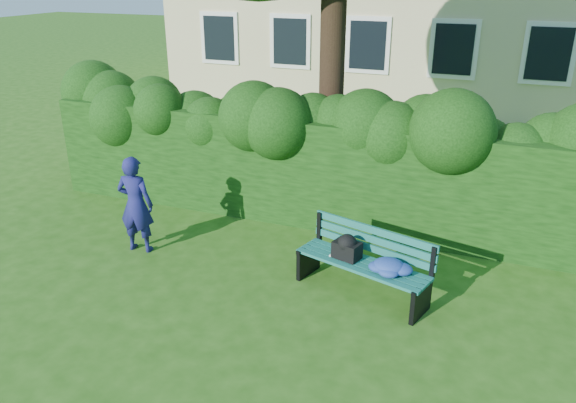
% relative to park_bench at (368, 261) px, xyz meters
% --- Properties ---
extents(ground, '(80.00, 80.00, 0.00)m').
position_rel_park_bench_xyz_m(ground, '(-1.33, -0.09, -0.50)').
color(ground, '#255512').
rests_on(ground, ground).
extents(hedge, '(10.00, 1.00, 1.80)m').
position_rel_park_bench_xyz_m(hedge, '(-1.33, 2.11, 0.40)').
color(hedge, black).
rests_on(hedge, ground).
extents(park_bench, '(1.91, 1.05, 0.89)m').
position_rel_park_bench_xyz_m(park_bench, '(0.00, 0.00, 0.00)').
color(park_bench, '#115556').
rests_on(park_bench, ground).
extents(man_reading, '(0.60, 0.43, 1.52)m').
position_rel_park_bench_xyz_m(man_reading, '(-3.60, -0.02, 0.27)').
color(man_reading, navy).
rests_on(man_reading, ground).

